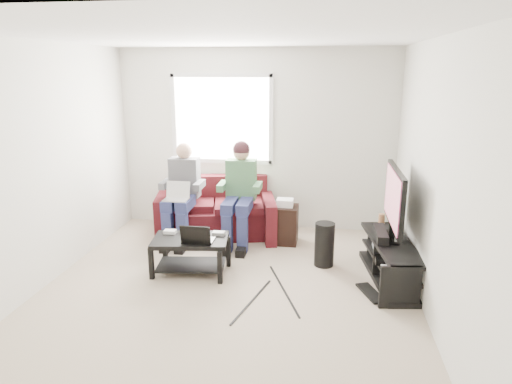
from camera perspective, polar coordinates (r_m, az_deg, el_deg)
floor at (r=4.95m, az=-3.86°, el=-12.69°), size 4.50×4.50×0.00m
ceiling at (r=4.38m, az=-4.50°, el=18.91°), size 4.50×4.50×0.00m
wall_back at (r=6.67m, az=0.01°, el=6.48°), size 4.50×0.00×4.50m
wall_front at (r=2.45m, az=-15.63°, el=-9.83°), size 4.50×0.00×4.50m
wall_left at (r=5.29m, az=-25.85°, el=2.63°), size 0.00×4.50×4.50m
wall_right at (r=4.51m, az=21.50°, el=1.15°), size 0.00×4.50×4.50m
window at (r=6.70m, az=-4.30°, el=9.07°), size 1.48×0.04×1.28m
sofa at (r=6.58m, az=-5.04°, el=-2.65°), size 1.87×1.08×0.80m
person_left at (r=6.30m, az=-9.26°, el=0.40°), size 0.40×0.71×1.33m
person_right at (r=6.12m, az=-2.06°, el=0.72°), size 0.40×0.71×1.37m
laptop_silver at (r=6.09m, az=-9.93°, el=-0.43°), size 0.37×0.30×0.24m
coffee_table at (r=5.36m, az=-8.17°, el=-6.86°), size 0.91×0.62×0.43m
laptop_black at (r=5.17m, az=-7.24°, el=-4.89°), size 0.35×0.25×0.24m
controller_a at (r=5.50m, az=-10.68°, el=-4.90°), size 0.14×0.09×0.04m
controller_b at (r=5.50m, az=-8.70°, el=-4.81°), size 0.15×0.10×0.04m
controller_c at (r=5.37m, az=-4.69°, el=-5.17°), size 0.14×0.09×0.04m
tv_stand at (r=5.41m, az=16.50°, el=-8.44°), size 0.59×1.41×0.45m
tv at (r=5.26m, az=16.90°, el=-0.92°), size 0.12×1.10×0.81m
soundbar at (r=5.37m, az=15.33°, el=-5.08°), size 0.12×0.50×0.10m
drink_cup at (r=5.88m, az=15.43°, el=-3.23°), size 0.08×0.08×0.12m
console_white at (r=5.02m, az=17.17°, el=-9.55°), size 0.30×0.22×0.06m
console_grey at (r=5.65m, az=16.15°, el=-6.51°), size 0.34×0.26×0.08m
console_black at (r=5.33m, az=16.63°, el=-7.94°), size 0.38×0.30×0.07m
subwoofer at (r=5.57m, az=8.54°, el=-6.49°), size 0.24×0.24×0.54m
keyboard_floor at (r=5.09m, az=14.15°, el=-12.14°), size 0.30×0.47×0.02m
end_table at (r=6.22m, az=3.60°, el=-3.91°), size 0.35×0.35×0.62m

